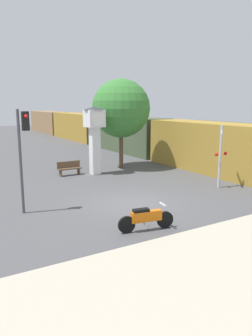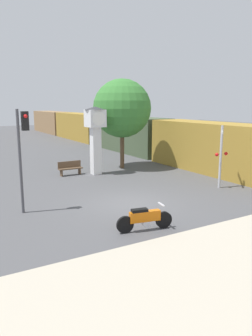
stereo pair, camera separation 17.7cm
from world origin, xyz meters
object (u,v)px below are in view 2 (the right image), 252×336
traffic_light (22,143)px  bench (70,168)px  street_tree (122,109)px  motorcycle (145,219)px  clock_tower (95,130)px  freight_train (101,130)px  railroad_crossing_signal (221,154)px

traffic_light → bench: (4.38, 6.26, -2.58)m
street_tree → bench: size_ratio=4.02×
motorcycle → clock_tower: (2.68, 10.06, 2.53)m
clock_tower → bench: size_ratio=2.81×
freight_train → bench: freight_train is taller
clock_tower → freight_train: bearing=63.1°
traffic_light → railroad_crossing_signal: size_ratio=1.27×
clock_tower → freight_train: 16.58m
motorcycle → freight_train: (10.15, 24.81, 1.23)m
clock_tower → bench: 3.05m
clock_tower → traffic_light: 8.27m
traffic_light → freight_train: bearing=56.6°
railroad_crossing_signal → motorcycle: bearing=-155.9°
clock_tower → street_tree: (2.61, 1.02, 1.33)m
railroad_crossing_signal → bench: railroad_crossing_signal is taller
railroad_crossing_signal → bench: bearing=129.4°
motorcycle → clock_tower: bearing=85.9°
clock_tower → street_tree: street_tree is taller
motorcycle → freight_train: size_ratio=0.05×
bench → railroad_crossing_signal: bearing=-50.6°
traffic_light → bench: traffic_light is taller
freight_train → clock_tower: bearing=-116.9°
clock_tower → railroad_crossing_signal: clock_tower is taller
clock_tower → freight_train: size_ratio=0.09×
freight_train → bench: size_ratio=30.22×
freight_train → railroad_crossing_signal: bearing=-97.9°
motorcycle → traffic_light: 6.08m
railroad_crossing_signal → bench: (-6.11, 7.43, -1.44)m
railroad_crossing_signal → street_tree: size_ratio=0.55×
traffic_light → street_tree: 10.99m
street_tree → traffic_light: bearing=-142.1°
clock_tower → traffic_light: (-6.01, -5.69, 0.07)m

